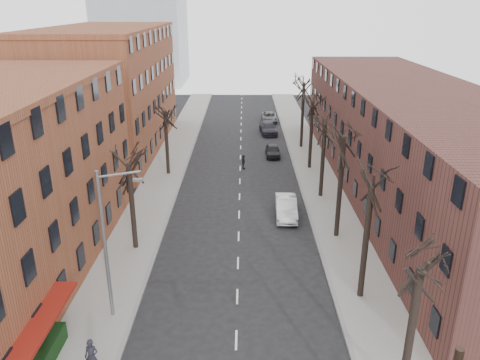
{
  "coord_description": "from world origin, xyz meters",
  "views": [
    {
      "loc": [
        0.37,
        -12.54,
        17.08
      ],
      "look_at": [
        0.09,
        21.86,
        4.0
      ],
      "focal_mm": 35.0,
      "sensor_mm": 36.0,
      "label": 1
    }
  ],
  "objects_px": {
    "parked_car_near": "(273,151)",
    "parked_car_mid": "(268,128)",
    "pedestrian_a": "(92,356)",
    "silver_sedan": "(286,207)"
  },
  "relations": [
    {
      "from": "parked_car_near",
      "to": "pedestrian_a",
      "type": "height_order",
      "value": "pedestrian_a"
    },
    {
      "from": "parked_car_near",
      "to": "parked_car_mid",
      "type": "bearing_deg",
      "value": 89.69
    },
    {
      "from": "silver_sedan",
      "to": "parked_car_near",
      "type": "relative_size",
      "value": 1.25
    },
    {
      "from": "parked_car_mid",
      "to": "silver_sedan",
      "type": "bearing_deg",
      "value": -94.61
    },
    {
      "from": "silver_sedan",
      "to": "parked_car_near",
      "type": "distance_m",
      "value": 16.7
    },
    {
      "from": "parked_car_near",
      "to": "pedestrian_a",
      "type": "distance_m",
      "value": 36.57
    },
    {
      "from": "parked_car_near",
      "to": "parked_car_mid",
      "type": "relative_size",
      "value": 0.76
    },
    {
      "from": "parked_car_mid",
      "to": "pedestrian_a",
      "type": "bearing_deg",
      "value": -108.4
    },
    {
      "from": "parked_car_mid",
      "to": "pedestrian_a",
      "type": "height_order",
      "value": "pedestrian_a"
    },
    {
      "from": "parked_car_near",
      "to": "parked_car_mid",
      "type": "xyz_separation_m",
      "value": [
        -0.02,
        10.32,
        0.08
      ]
    }
  ]
}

